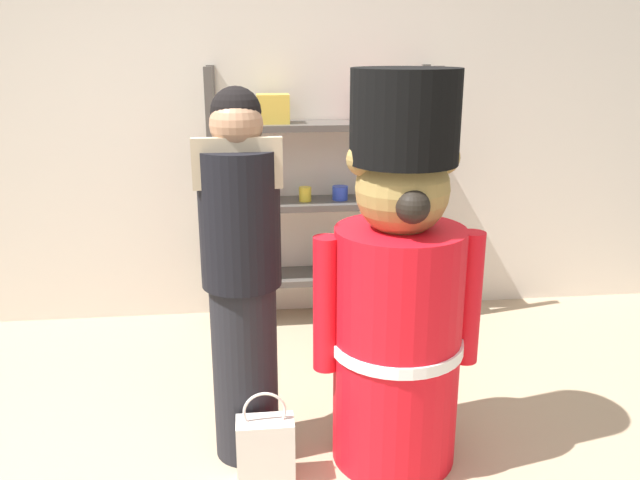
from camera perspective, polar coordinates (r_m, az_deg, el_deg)
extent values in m
cube|color=silver|center=(4.26, -7.30, 10.43)|extent=(6.40, 0.12, 2.60)
cube|color=#4C4742|center=(3.98, -9.27, 2.89)|extent=(0.05, 0.05, 1.64)
cube|color=#4C4742|center=(4.14, 9.87, 3.40)|extent=(0.05, 0.05, 1.64)
cube|color=#4C4742|center=(4.27, -9.11, 3.86)|extent=(0.05, 0.05, 1.64)
cube|color=#4C4742|center=(4.42, 8.80, 4.31)|extent=(0.05, 0.05, 1.64)
cube|color=#4C4742|center=(4.30, 0.23, -3.16)|extent=(1.36, 0.30, 0.04)
cube|color=#4C4742|center=(4.16, 0.23, 3.24)|extent=(1.36, 0.30, 0.04)
cube|color=#4C4742|center=(4.07, 0.24, 10.01)|extent=(1.36, 0.30, 0.04)
cylinder|color=red|center=(4.10, -7.64, 3.87)|extent=(0.10, 0.10, 0.09)
cylinder|color=pink|center=(4.11, -4.47, 3.91)|extent=(0.09, 0.09, 0.08)
cylinder|color=yellow|center=(4.12, -1.32, 4.05)|extent=(0.08, 0.08, 0.09)
cylinder|color=blue|center=(4.16, 1.77, 4.16)|extent=(0.10, 0.10, 0.09)
cylinder|color=black|center=(4.22, 4.78, 4.35)|extent=(0.09, 0.09, 0.10)
cylinder|color=navy|center=(4.21, 7.96, 4.31)|extent=(0.10, 0.10, 0.11)
cylinder|color=#B27226|center=(4.23, -5.88, -1.75)|extent=(0.06, 0.06, 0.22)
cylinder|color=silver|center=(4.26, 0.21, -1.45)|extent=(0.07, 0.07, 0.22)
cylinder|color=#596B33|center=(4.36, 6.10, -1.17)|extent=(0.06, 0.06, 0.22)
cube|color=gold|center=(4.03, -4.16, 11.44)|extent=(0.20, 0.16, 0.17)
cube|color=#B21E2D|center=(4.10, 4.57, 11.29)|extent=(0.18, 0.15, 0.14)
cylinder|color=red|center=(2.82, 6.73, -9.33)|extent=(0.54, 0.54, 1.05)
cylinder|color=white|center=(2.81, 6.74, -8.98)|extent=(0.56, 0.56, 0.05)
sphere|color=olive|center=(2.59, 7.25, 4.44)|extent=(0.38, 0.38, 0.38)
sphere|color=olive|center=(2.54, 3.80, 7.09)|extent=(0.13, 0.13, 0.13)
sphere|color=olive|center=(2.61, 10.80, 7.12)|extent=(0.13, 0.13, 0.13)
cylinder|color=black|center=(2.55, 7.49, 10.72)|extent=(0.43, 0.43, 0.36)
cylinder|color=red|center=(2.68, 0.54, -5.68)|extent=(0.11, 0.11, 0.58)
cylinder|color=red|center=(2.82, 12.91, -5.00)|extent=(0.11, 0.11, 0.58)
sphere|color=black|center=(2.44, 8.16, 2.93)|extent=(0.13, 0.13, 0.13)
cylinder|color=black|center=(2.90, -6.58, -11.28)|extent=(0.28, 0.28, 0.80)
cylinder|color=black|center=(2.65, -7.07, 1.90)|extent=(0.33, 0.33, 0.57)
sphere|color=#A37556|center=(2.58, -7.38, 10.02)|extent=(0.21, 0.21, 0.21)
cube|color=tan|center=(2.54, -7.27, 6.70)|extent=(0.35, 0.04, 0.20)
sphere|color=black|center=(2.60, -7.41, 11.11)|extent=(0.20, 0.20, 0.20)
cube|color=silver|center=(2.84, -4.80, -17.98)|extent=(0.24, 0.13, 0.29)
torus|color=silver|center=(2.74, -4.89, -14.82)|extent=(0.18, 0.01, 0.18)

